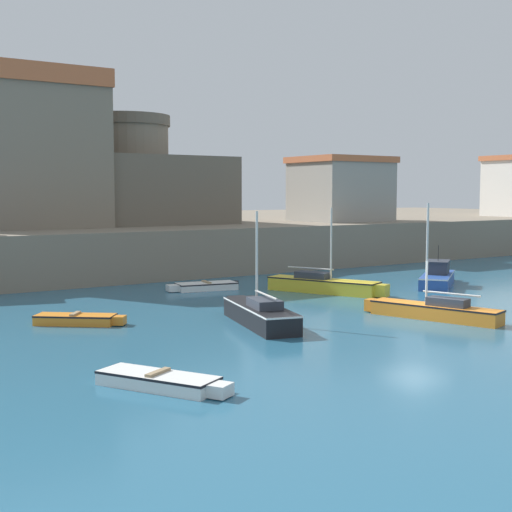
{
  "coord_description": "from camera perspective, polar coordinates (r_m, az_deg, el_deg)",
  "views": [
    {
      "loc": [
        -22.04,
        -21.18,
        5.46
      ],
      "look_at": [
        -0.74,
        11.11,
        2.0
      ],
      "focal_mm": 50.0,
      "sensor_mm": 36.0,
      "label": 1
    }
  ],
  "objects": [
    {
      "name": "sailboat_orange_7",
      "position": [
        31.75,
        14.06,
        -4.2
      ],
      "size": [
        2.79,
        6.2,
        5.0
      ],
      "color": "orange",
      "rests_on": "ground"
    },
    {
      "name": "quay_seawall",
      "position": [
        63.28,
        -12.96,
        1.45
      ],
      "size": [
        120.0,
        40.0,
        3.11
      ],
      "primitive_type": "cube",
      "color": "gray",
      "rests_on": "ground"
    },
    {
      "name": "dinghy_orange_3",
      "position": [
        30.52,
        -14.07,
        -4.91
      ],
      "size": [
        3.43,
        2.99,
        0.5
      ],
      "color": "orange",
      "rests_on": "ground"
    },
    {
      "name": "ground_plane",
      "position": [
        31.05,
        12.58,
        -5.14
      ],
      "size": [
        200.0,
        200.0,
        0.0
      ],
      "primitive_type": "plane",
      "color": "#28607F"
    },
    {
      "name": "sailboat_yellow_6",
      "position": [
        39.01,
        5.47,
        -2.28
      ],
      "size": [
        3.79,
        6.72,
        4.67
      ],
      "color": "yellow",
      "rests_on": "ground"
    },
    {
      "name": "church",
      "position": [
        54.74,
        -19.55,
        8.25
      ],
      "size": [
        12.63,
        18.0,
        15.59
      ],
      "color": "gray",
      "rests_on": "quay_seawall"
    },
    {
      "name": "dinghy_white_4",
      "position": [
        40.09,
        -4.14,
        -2.4
      ],
      "size": [
        4.17,
        1.95,
        0.49
      ],
      "color": "white",
      "rests_on": "ground"
    },
    {
      "name": "motorboat_blue_0",
      "position": [
        43.11,
        14.33,
        -1.62
      ],
      "size": [
        5.56,
        4.65,
        2.38
      ],
      "color": "#284C9E",
      "rests_on": "ground"
    },
    {
      "name": "sailboat_black_2",
      "position": [
        29.51,
        0.27,
        -4.59
      ],
      "size": [
        2.92,
        6.49,
        4.69
      ],
      "color": "black",
      "rests_on": "ground"
    },
    {
      "name": "dinghy_white_1",
      "position": [
        20.34,
        -7.59,
        -9.84
      ],
      "size": [
        2.75,
        3.99,
        0.49
      ],
      "color": "white",
      "rests_on": "ground"
    },
    {
      "name": "harbor_shed_near_wharf",
      "position": [
        58.97,
        6.79,
        5.36
      ],
      "size": [
        7.09,
        6.32,
        5.23
      ],
      "color": "gray",
      "rests_on": "quay_seawall"
    },
    {
      "name": "fortress",
      "position": [
        55.94,
        -10.25,
        5.67
      ],
      "size": [
        12.77,
        12.77,
        8.19
      ],
      "color": "#685E4F",
      "rests_on": "quay_seawall"
    }
  ]
}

